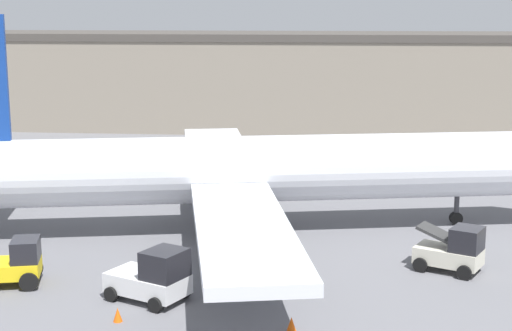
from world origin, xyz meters
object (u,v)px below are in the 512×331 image
Objects in this scene: airplane at (237,170)px; baggage_tug at (153,277)px; pushback_tug at (15,264)px; safety_cone_near at (118,315)px; belt_loader_truck at (454,250)px; safety_cone_far at (291,324)px.

airplane reaches higher than baggage_tug.
pushback_tug reaches higher than safety_cone_near.
belt_loader_truck is (12.76, 4.90, -0.01)m from baggage_tug.
safety_cone_near is (5.52, -3.59, -0.67)m from pushback_tug.
airplane is 12.46× the size of pushback_tug.
safety_cone_near is 1.00× the size of safety_cone_far.
pushback_tug is 12.81m from safety_cone_far.
airplane is 12.89m from pushback_tug.
pushback_tug is 5.50× the size of safety_cone_far.
baggage_tug is at bearing 68.35° from safety_cone_near.
safety_cone_far is at bearing -2.19° from safety_cone_near.
baggage_tug is 6.82× the size of safety_cone_far.
safety_cone_far is (3.58, -13.14, -3.07)m from airplane.
safety_cone_far is at bearing -86.37° from airplane.
belt_loader_truck is at bearing 27.67° from safety_cone_near.
belt_loader_truck is (10.56, -5.72, -2.33)m from airplane.
belt_loader_truck is at bearing 46.72° from safety_cone_far.
airplane is at bearing 177.92° from belt_loader_truck.
pushback_tug reaches higher than safety_cone_far.
baggage_tug is at bearing -25.99° from pushback_tug.
safety_cone_far is (-6.98, -7.41, -0.74)m from belt_loader_truck.
baggage_tug is 6.82× the size of safety_cone_near.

